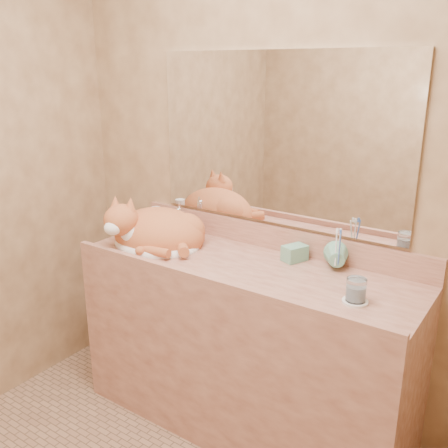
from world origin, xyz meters
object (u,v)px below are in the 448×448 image
Objects in this scene: sink_basin at (156,231)px; cat at (154,229)px; soap_dispenser at (286,246)px; water_glass at (356,290)px; vanity_counter at (244,347)px; toothbrush_cup at (337,262)px.

sink_basin is 0.02m from cat.
soap_dispenser reaches higher than water_glass.
sink_basin reaches higher than vanity_counter.
cat is 1.08m from water_glass.
vanity_counter is at bearing -5.05° from sink_basin.
vanity_counter is at bearing -158.15° from toothbrush_cup.
sink_basin reaches higher than toothbrush_cup.
toothbrush_cup reaches higher than vanity_counter.
water_glass is at bearing -10.48° from sink_basin.
vanity_counter is 13.87× the size of toothbrush_cup.
soap_dispenser is 0.24m from toothbrush_cup.
sink_basin is at bearing -144.64° from soap_dispenser.
sink_basin is 2.75× the size of soap_dispenser.
sink_basin is 1.07m from water_glass.
toothbrush_cup reaches higher than water_glass.
water_glass is (0.17, -0.23, 0.00)m from toothbrush_cup.
toothbrush_cup is at bearing 3.58° from sink_basin.
cat is at bearing -131.19° from sink_basin.
soap_dispenser is at bearing -2.24° from cat.
water_glass is (1.07, -0.06, -0.02)m from sink_basin.
cat is at bearing -176.59° from vanity_counter.
vanity_counter is 17.74× the size of water_glass.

